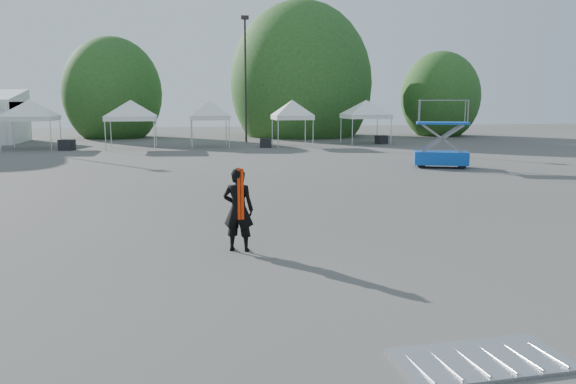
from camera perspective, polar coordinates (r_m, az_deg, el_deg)
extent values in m
plane|color=#474442|center=(13.46, -0.95, -4.74)|extent=(120.00, 120.00, 0.00)
cylinder|color=black|center=(45.20, -4.34, 11.10)|extent=(0.16, 0.16, 9.50)
cube|color=black|center=(45.62, -4.41, 17.26)|extent=(0.60, 0.25, 0.30)
cylinder|color=#382314|center=(53.22, -17.24, 6.54)|extent=(0.36, 0.36, 2.27)
ellipsoid|color=#1A4818|center=(53.18, -17.39, 9.55)|extent=(4.16, 4.16, 4.78)
cylinder|color=#382314|center=(53.10, 1.31, 7.23)|extent=(0.36, 0.36, 2.80)
ellipsoid|color=#1A4818|center=(53.10, 1.33, 10.95)|extent=(5.12, 5.12, 5.89)
cylinder|color=#382314|center=(55.50, 15.09, 6.64)|extent=(0.36, 0.36, 2.10)
ellipsoid|color=#1A4818|center=(55.45, 15.20, 9.31)|extent=(3.84, 3.84, 4.42)
cylinder|color=silver|center=(41.34, -27.23, 5.09)|extent=(0.06, 0.06, 2.00)
cylinder|color=silver|center=(40.57, -22.95, 5.32)|extent=(0.06, 0.06, 2.00)
cylinder|color=silver|center=(44.36, -26.11, 5.38)|extent=(0.06, 0.06, 2.00)
cylinder|color=silver|center=(43.65, -22.10, 5.60)|extent=(0.06, 0.06, 2.00)
cube|color=white|center=(42.41, -24.70, 6.81)|extent=(3.35, 3.35, 0.30)
pyramid|color=white|center=(42.39, -24.81, 8.49)|extent=(4.74, 4.74, 1.10)
cylinder|color=silver|center=(38.82, -18.07, 5.45)|extent=(0.06, 0.06, 2.00)
cylinder|color=silver|center=(38.56, -13.42, 5.63)|extent=(0.06, 0.06, 2.00)
cylinder|color=silver|center=(41.92, -17.55, 5.72)|extent=(0.06, 0.06, 2.00)
cylinder|color=silver|center=(41.68, -13.25, 5.89)|extent=(0.06, 0.06, 2.00)
cube|color=white|center=(40.17, -15.64, 7.22)|extent=(3.33, 3.33, 0.30)
pyramid|color=white|center=(40.15, -15.72, 9.00)|extent=(4.71, 4.71, 1.10)
cylinder|color=silver|center=(39.40, -9.72, 5.82)|extent=(0.06, 0.06, 2.00)
cylinder|color=silver|center=(39.53, -5.99, 5.91)|extent=(0.06, 0.06, 2.00)
cylinder|color=silver|center=(41.95, -9.80, 6.02)|extent=(0.06, 0.06, 2.00)
cylinder|color=silver|center=(42.08, -6.30, 6.10)|extent=(0.06, 0.06, 2.00)
cube|color=white|center=(40.67, -7.99, 7.49)|extent=(2.76, 2.76, 0.30)
pyramid|color=white|center=(40.66, -8.03, 9.25)|extent=(3.90, 3.90, 1.10)
cylinder|color=silver|center=(39.37, -1.01, 5.95)|extent=(0.06, 0.06, 2.00)
cylinder|color=silver|center=(39.88, 2.56, 5.98)|extent=(0.06, 0.06, 2.00)
cylinder|color=silver|center=(41.83, -1.60, 6.14)|extent=(0.06, 0.06, 2.00)
cylinder|color=silver|center=(42.31, 1.77, 6.17)|extent=(0.06, 0.06, 2.00)
cube|color=white|center=(40.78, 0.43, 7.58)|extent=(2.71, 2.71, 0.30)
pyramid|color=white|center=(40.77, 0.43, 9.34)|extent=(3.83, 3.83, 1.10)
cylinder|color=silver|center=(42.03, 6.56, 6.10)|extent=(0.06, 0.06, 2.00)
cylinder|color=silver|center=(43.03, 10.43, 6.08)|extent=(0.06, 0.06, 2.00)
cylinder|color=silver|center=(44.92, 5.39, 6.31)|extent=(0.06, 0.06, 2.00)
cylinder|color=silver|center=(45.86, 9.05, 6.30)|extent=(0.06, 0.06, 2.00)
cube|color=white|center=(43.89, 7.89, 7.61)|extent=(3.23, 3.23, 0.30)
pyramid|color=white|center=(43.88, 7.93, 9.24)|extent=(4.57, 4.57, 1.10)
imported|color=black|center=(12.23, -5.07, -1.79)|extent=(0.78, 0.64, 1.84)
cube|color=#F12C04|center=(11.98, -5.01, -0.23)|extent=(0.15, 0.02, 1.10)
cube|color=#0C25A1|center=(28.71, 15.27, 3.36)|extent=(2.85, 2.12, 0.64)
cube|color=#0C25A1|center=(28.59, 15.41, 6.77)|extent=(2.73, 2.03, 0.11)
cylinder|color=black|center=(28.14, 13.38, 2.74)|extent=(0.42, 0.29, 0.38)
cylinder|color=black|center=(28.31, 17.27, 2.61)|extent=(0.42, 0.29, 0.38)
cylinder|color=black|center=(29.20, 13.27, 2.97)|extent=(0.42, 0.29, 0.38)
cylinder|color=black|center=(29.37, 17.02, 2.85)|extent=(0.42, 0.29, 0.38)
cube|color=#A6A9AE|center=(7.76, 19.03, -15.85)|extent=(2.19, 1.15, 0.05)
cube|color=black|center=(40.33, -21.55, 4.47)|extent=(1.12, 1.01, 0.71)
cube|color=black|center=(39.82, -2.28, 4.99)|extent=(0.91, 0.77, 0.63)
cube|color=black|center=(43.89, 9.47, 5.27)|extent=(1.02, 0.93, 0.64)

